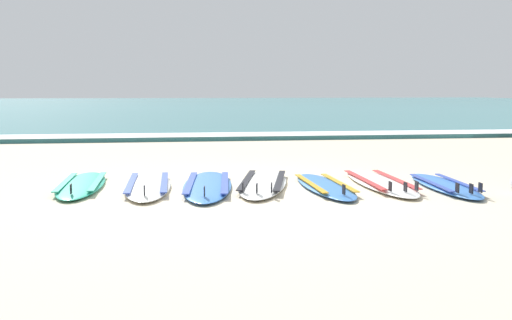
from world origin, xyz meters
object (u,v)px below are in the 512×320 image
at_px(surfboard_5, 380,182).
at_px(surfboard_2, 208,185).
at_px(surfboard_1, 148,185).
at_px(surfboard_4, 324,186).
at_px(surfboard_3, 263,183).
at_px(surfboard_6, 444,185).
at_px(surfboard_0, 82,184).

bearing_deg(surfboard_5, surfboard_2, 178.16).
height_order(surfboard_1, surfboard_2, same).
xyz_separation_m(surfboard_4, surfboard_5, (0.78, 0.18, 0.00)).
distance_m(surfboard_3, surfboard_6, 2.29).
bearing_deg(surfboard_1, surfboard_4, -9.43).
bearing_deg(surfboard_1, surfboard_0, 168.49).
xyz_separation_m(surfboard_2, surfboard_3, (0.72, 0.08, 0.00)).
height_order(surfboard_1, surfboard_6, same).
distance_m(surfboard_0, surfboard_1, 0.85).
relative_size(surfboard_2, surfboard_3, 1.00).
height_order(surfboard_2, surfboard_6, same).
distance_m(surfboard_0, surfboard_6, 4.58).
height_order(surfboard_3, surfboard_5, same).
bearing_deg(surfboard_3, surfboard_4, -24.37).
bearing_deg(surfboard_6, surfboard_1, 171.78).
height_order(surfboard_1, surfboard_3, same).
xyz_separation_m(surfboard_3, surfboard_5, (1.51, -0.15, 0.00)).
xyz_separation_m(surfboard_1, surfboard_2, (0.74, -0.12, -0.00)).
bearing_deg(surfboard_6, surfboard_4, 173.55).
relative_size(surfboard_2, surfboard_4, 1.20).
relative_size(surfboard_2, surfboard_5, 1.06).
distance_m(surfboard_1, surfboard_3, 1.46).
height_order(surfboard_0, surfboard_2, same).
bearing_deg(surfboard_1, surfboard_2, -8.87).
relative_size(surfboard_1, surfboard_2, 0.93).
bearing_deg(surfboard_3, surfboard_6, -12.62).
bearing_deg(surfboard_0, surfboard_5, -5.36).
bearing_deg(surfboard_6, surfboard_2, 171.94).
xyz_separation_m(surfboard_0, surfboard_1, (0.83, -0.17, -0.00)).
bearing_deg(surfboard_2, surfboard_3, 6.48).
distance_m(surfboard_4, surfboard_5, 0.80).
height_order(surfboard_3, surfboard_6, same).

